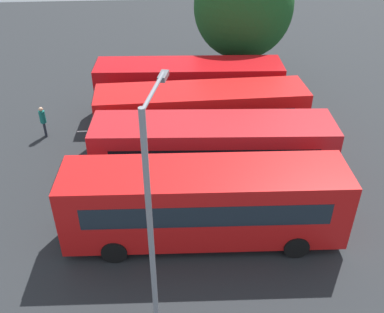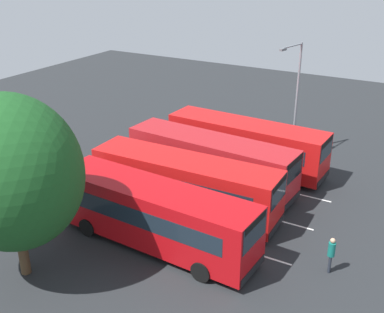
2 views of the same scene
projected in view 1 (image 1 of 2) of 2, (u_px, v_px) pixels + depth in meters
name	position (u px, v px, depth m)	size (l,w,h in m)	color
ground_plane	(200.00, 161.00, 21.49)	(66.02, 66.02, 0.00)	#232628
bus_far_left	(189.00, 87.00, 24.80)	(10.59, 3.00, 3.13)	#B70C11
bus_center_left	(201.00, 115.00, 21.90)	(10.54, 2.83, 3.13)	red
bus_center_right	(212.00, 150.00, 19.11)	(10.61, 3.08, 3.13)	#AD191E
bus_far_right	(204.00, 202.00, 16.11)	(10.57, 2.93, 3.13)	red
pedestrian	(43.00, 119.00, 22.96)	(0.38, 0.38, 1.75)	#232833
street_lamp	(152.00, 216.00, 11.31)	(0.74, 2.50, 7.78)	gray
depot_tree	(244.00, 7.00, 27.18)	(6.30, 5.67, 8.26)	#4C3823
lane_stripe_outer_left	(195.00, 127.00, 24.34)	(13.13, 0.12, 0.01)	silver
lane_stripe_inner_left	(200.00, 161.00, 21.48)	(13.13, 0.12, 0.01)	silver
lane_stripe_inner_right	(208.00, 205.00, 18.62)	(13.13, 0.12, 0.01)	silver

